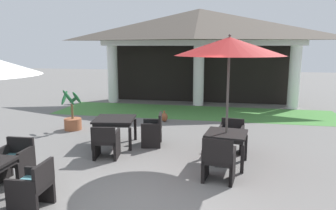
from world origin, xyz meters
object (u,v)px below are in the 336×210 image
patio_umbrella_mid_left (229,47)px  patio_chair_mid_left_south (219,161)px  potted_palm_left_edge (73,120)px  patio_chair_mid_left_north (231,136)px  patio_chair_near_foreground_east (153,130)px  patio_chair_mid_right_north (15,161)px  patio_chair_mid_right_east (33,187)px  patio_table_mid_left (226,137)px  terracotta_urn (164,117)px  patio_chair_near_foreground_south (106,142)px  patio_table_near_foreground (115,122)px

patio_umbrella_mid_left → patio_chair_mid_left_south: (-0.12, -0.96, -2.17)m
potted_palm_left_edge → patio_chair_mid_left_north: bearing=-13.1°
patio_chair_near_foreground_east → patio_chair_mid_right_north: patio_chair_near_foreground_east is taller
patio_chair_mid_left_south → patio_chair_mid_right_east: size_ratio=1.12×
patio_chair_mid_right_east → patio_chair_mid_right_north: bearing=45.1°
patio_chair_mid_left_south → patio_chair_mid_left_north: patio_chair_mid_left_south is taller
patio_table_mid_left → patio_chair_mid_left_north: bearing=82.7°
patio_table_mid_left → potted_palm_left_edge: bearing=156.4°
patio_umbrella_mid_left → terracotta_urn: 4.98m
patio_chair_mid_left_south → patio_chair_mid_right_north: bearing=-162.0°
patio_umbrella_mid_left → potted_palm_left_edge: patio_umbrella_mid_left is taller
patio_chair_near_foreground_south → patio_umbrella_mid_left: patio_umbrella_mid_left is taller
potted_palm_left_edge → patio_chair_mid_right_east: bearing=-69.0°
patio_chair_near_foreground_south → terracotta_urn: (0.59, 3.87, -0.23)m
patio_umbrella_mid_left → potted_palm_left_edge: bearing=156.4°
patio_chair_mid_right_north → terracotta_urn: size_ratio=2.11×
patio_table_near_foreground → terracotta_urn: bearing=75.3°
terracotta_urn → patio_chair_near_foreground_south: bearing=-98.6°
patio_table_near_foreground → potted_palm_left_edge: 2.26m
patio_umbrella_mid_left → patio_chair_mid_right_east: patio_umbrella_mid_left is taller
patio_chair_near_foreground_south → potted_palm_left_edge: potted_palm_left_edge is taller
patio_chair_near_foreground_south → terracotta_urn: 3.92m
patio_chair_mid_right_east → potted_palm_left_edge: size_ratio=0.62×
patio_table_near_foreground → potted_palm_left_edge: (-1.88, 1.22, -0.31)m
patio_chair_near_foreground_south → patio_chair_mid_left_south: 2.79m
patio_table_mid_left → patio_chair_mid_right_east: size_ratio=1.20×
potted_palm_left_edge → terracotta_urn: potted_palm_left_edge is taller
patio_chair_mid_left_south → patio_chair_mid_left_north: 1.94m
patio_chair_near_foreground_south → patio_chair_mid_right_east: (-0.22, -2.52, -0.01)m
patio_umbrella_mid_left → patio_chair_mid_right_east: 4.57m
patio_chair_mid_left_north → patio_chair_mid_right_east: (-3.13, -3.60, -0.01)m
patio_chair_near_foreground_south → patio_table_mid_left: patio_chair_near_foreground_south is taller
patio_chair_near_foreground_south → patio_umbrella_mid_left: (2.78, 0.12, 2.20)m
patio_table_mid_left → patio_chair_mid_left_south: bearing=-97.3°
patio_umbrella_mid_left → patio_table_mid_left: bearing=45.0°
potted_palm_left_edge → terracotta_urn: 3.11m
patio_chair_near_foreground_east → potted_palm_left_edge: bearing=60.8°
patio_chair_mid_left_north → patio_chair_mid_right_east: size_ratio=0.99×
patio_chair_near_foreground_south → potted_palm_left_edge: bearing=123.4°
patio_chair_near_foreground_east → patio_chair_mid_right_east: (-1.08, -3.69, -0.02)m
patio_umbrella_mid_left → patio_chair_mid_right_north: size_ratio=3.45×
patio_umbrella_mid_left → patio_chair_mid_left_north: patio_umbrella_mid_left is taller
patio_umbrella_mid_left → terracotta_urn: bearing=120.3°
patio_chair_mid_right_east → terracotta_urn: bearing=-9.5°
patio_table_mid_left → potted_palm_left_edge: 5.27m
patio_umbrella_mid_left → patio_chair_mid_left_north: (0.12, 0.96, -2.20)m
patio_umbrella_mid_left → patio_chair_mid_right_east: bearing=-138.7°
patio_chair_near_foreground_south → patio_chair_mid_right_east: bearing=-104.2°
patio_chair_mid_left_south → patio_table_mid_left: bearing=90.0°
patio_chair_mid_right_north → patio_chair_mid_right_east: patio_chair_mid_right_north is taller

